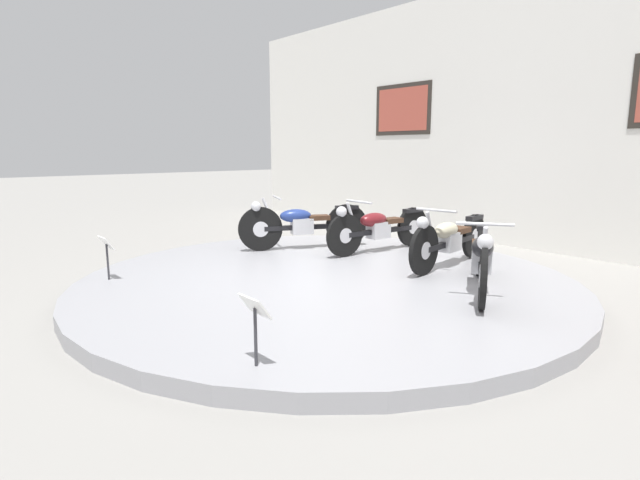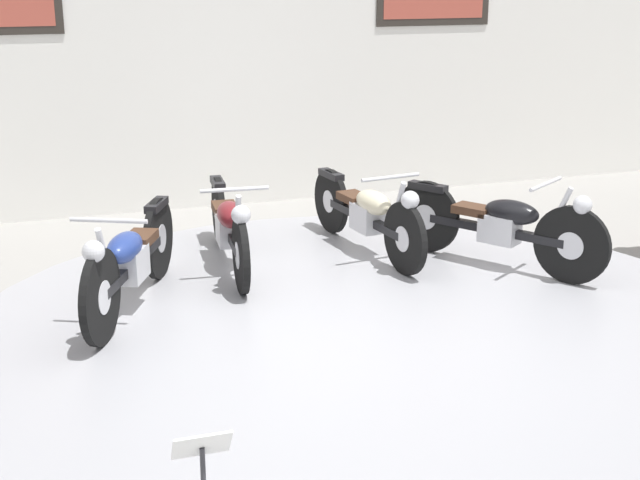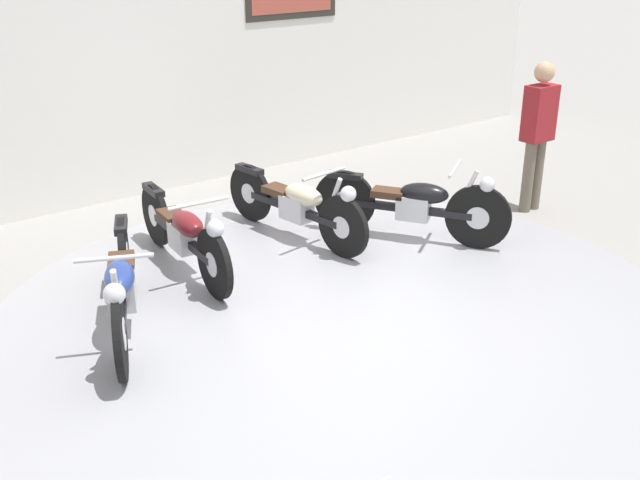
{
  "view_description": "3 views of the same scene",
  "coord_description": "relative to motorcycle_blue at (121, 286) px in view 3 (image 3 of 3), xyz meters",
  "views": [
    {
      "loc": [
        4.33,
        -3.82,
        1.65
      ],
      "look_at": [
        -0.21,
        0.07,
        0.56
      ],
      "focal_mm": 28.0,
      "sensor_mm": 36.0,
      "label": 1
    },
    {
      "loc": [
        -2.14,
        -5.46,
        2.59
      ],
      "look_at": [
        -0.23,
        0.32,
        0.71
      ],
      "focal_mm": 50.0,
      "sensor_mm": 36.0,
      "label": 2
    },
    {
      "loc": [
        -3.39,
        -4.12,
        3.07
      ],
      "look_at": [
        -0.07,
        0.25,
        0.75
      ],
      "focal_mm": 42.0,
      "sensor_mm": 36.0,
      "label": 3
    }
  ],
  "objects": [
    {
      "name": "motorcycle_blue",
      "position": [
        0.0,
        0.0,
        0.0
      ],
      "size": [
        0.89,
        1.85,
        0.81
      ],
      "color": "black",
      "rests_on": "display_platform"
    },
    {
      "name": "back_wall",
      "position": [
        1.52,
        3.39,
        1.67
      ],
      "size": [
        14.0,
        0.22,
        4.42
      ],
      "color": "white",
      "rests_on": "ground_plane"
    },
    {
      "name": "visitor_standing",
      "position": [
        5.01,
        0.09,
        0.42
      ],
      "size": [
        0.36,
        0.22,
        1.7
      ],
      "color": "#6B6051",
      "rests_on": "ground_plane"
    },
    {
      "name": "motorcycle_cream",
      "position": [
        2.14,
        0.72,
        -0.02
      ],
      "size": [
        0.54,
        1.95,
        0.78
      ],
      "color": "black",
      "rests_on": "display_platform"
    },
    {
      "name": "ground_plane",
      "position": [
        1.52,
        -0.83,
        -0.55
      ],
      "size": [
        60.0,
        60.0,
        0.0
      ],
      "primitive_type": "plane",
      "color": "gray"
    },
    {
      "name": "motorcycle_maroon",
      "position": [
        0.9,
        0.72,
        -0.02
      ],
      "size": [
        0.54,
        1.96,
        0.78
      ],
      "color": "black",
      "rests_on": "display_platform"
    },
    {
      "name": "display_platform",
      "position": [
        1.52,
        -0.83,
        -0.47
      ],
      "size": [
        5.79,
        5.79,
        0.15
      ],
      "primitive_type": "cylinder",
      "color": "#99999E",
      "rests_on": "ground_plane"
    },
    {
      "name": "motorcycle_black",
      "position": [
        3.05,
        0.0,
        -0.01
      ],
      "size": [
        1.13,
        1.7,
        0.79
      ],
      "color": "black",
      "rests_on": "display_platform"
    }
  ]
}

